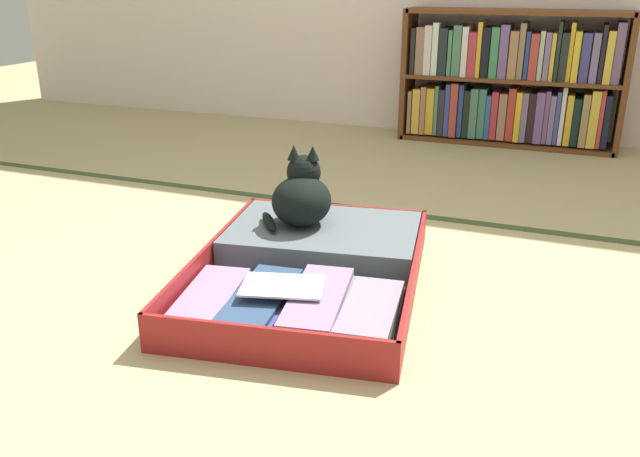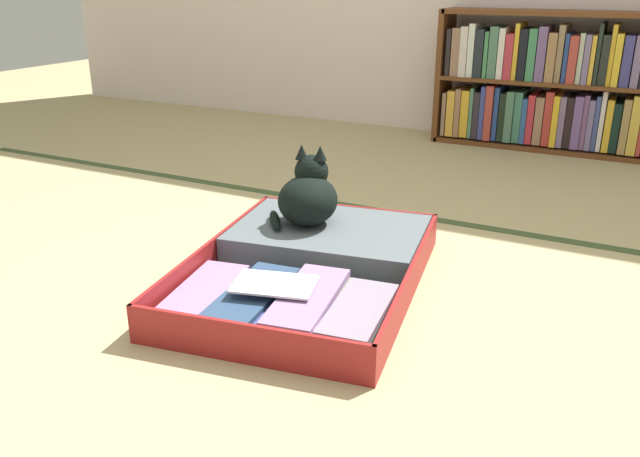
# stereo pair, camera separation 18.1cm
# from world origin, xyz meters

# --- Properties ---
(ground_plane) EXTENTS (10.00, 10.00, 0.00)m
(ground_plane) POSITION_xyz_m (0.00, 0.00, 0.00)
(ground_plane) COLOR tan
(tatami_border) EXTENTS (4.80, 0.05, 0.00)m
(tatami_border) POSITION_xyz_m (0.00, 0.92, 0.00)
(tatami_border) COLOR #3A4D29
(tatami_border) RESTS_ON ground_plane
(bookshelf) EXTENTS (1.16, 0.25, 0.71)m
(bookshelf) POSITION_xyz_m (0.20, 2.26, 0.33)
(bookshelf) COLOR brown
(bookshelf) RESTS_ON ground_plane
(open_suitcase) EXTENTS (0.77, 0.99, 0.11)m
(open_suitcase) POSITION_xyz_m (-0.14, 0.25, 0.05)
(open_suitcase) COLOR maroon
(open_suitcase) RESTS_ON ground_plane
(black_cat) EXTENTS (0.27, 0.27, 0.25)m
(black_cat) POSITION_xyz_m (-0.25, 0.42, 0.20)
(black_cat) COLOR black
(black_cat) RESTS_ON open_suitcase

